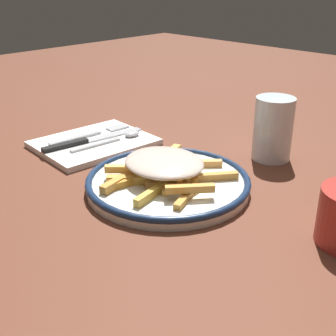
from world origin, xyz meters
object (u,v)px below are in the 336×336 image
(napkin, at_px, (94,143))
(water_glass, at_px, (273,129))
(fries_heap, at_px, (164,168))
(knife, at_px, (85,141))
(spoon, at_px, (118,138))
(plate, at_px, (168,182))
(fork, at_px, (91,134))

(napkin, height_order, water_glass, water_glass)
(fries_heap, bearing_deg, knife, 176.04)
(fries_heap, xyz_separation_m, water_glass, (0.05, 0.22, 0.02))
(fries_heap, relative_size, spoon, 1.36)
(spoon, bearing_deg, plate, -18.27)
(spoon, relative_size, water_glass, 1.35)
(plate, xyz_separation_m, knife, (-0.24, 0.01, 0.00))
(fries_heap, height_order, spoon, fries_heap)
(fries_heap, xyz_separation_m, knife, (-0.23, 0.02, -0.02))
(water_glass, bearing_deg, fork, -150.34)
(fries_heap, relative_size, fork, 1.18)
(napkin, relative_size, spoon, 1.38)
(napkin, xyz_separation_m, knife, (-0.00, -0.02, 0.01))
(napkin, bearing_deg, fork, 155.63)
(plate, relative_size, fries_heap, 1.24)
(fries_heap, relative_size, water_glass, 1.84)
(napkin, bearing_deg, plate, -7.75)
(napkin, distance_m, spoon, 0.05)
(napkin, bearing_deg, knife, -98.22)
(fork, xyz_separation_m, knife, (0.02, -0.03, 0.00))
(spoon, bearing_deg, knife, -122.65)
(plate, xyz_separation_m, spoon, (-0.20, 0.07, 0.00))
(plate, relative_size, spoon, 1.68)
(plate, height_order, spoon, same)
(knife, xyz_separation_m, water_glass, (0.28, 0.21, 0.04))
(knife, distance_m, water_glass, 0.35)
(spoon, bearing_deg, water_glass, 31.49)
(fries_heap, distance_m, napkin, 0.23)
(plate, relative_size, napkin, 1.22)
(plate, relative_size, fork, 1.45)
(plate, height_order, water_glass, water_glass)
(knife, distance_m, spoon, 0.06)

